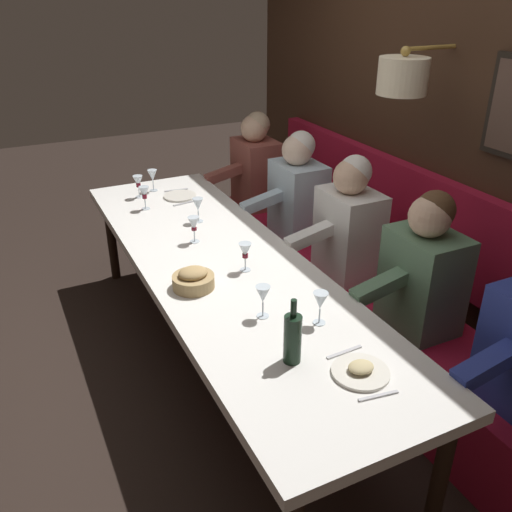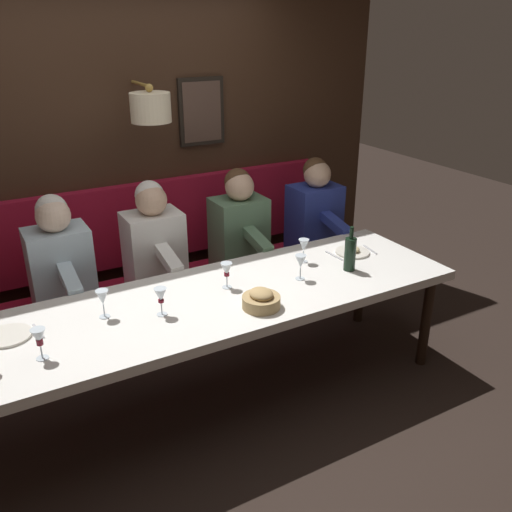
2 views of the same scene
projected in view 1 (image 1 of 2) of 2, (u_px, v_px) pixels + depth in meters
The scene contains 20 objects.
ground_plane at pixel (226, 366), 3.44m from camera, with size 12.00×12.00×0.00m, color black.
dining_table at pixel (223, 271), 3.13m from camera, with size 0.90×3.12×0.74m.
banquette_bench at pixel (346, 303), 3.69m from camera, with size 0.52×3.32×0.45m, color maroon.
back_wall_panel at pixel (436, 127), 3.40m from camera, with size 0.59×4.52×2.90m.
diner_near at pixel (424, 267), 2.89m from camera, with size 0.60×0.40×0.79m.
diner_middle at pixel (349, 221), 3.44m from camera, with size 0.60×0.40×0.79m.
diner_far at pixel (297, 189), 3.97m from camera, with size 0.60×0.40×0.79m.
diner_farthest at pixel (255, 164), 4.53m from camera, with size 0.60×0.40×0.79m.
place_setting_0 at pixel (180, 196), 4.04m from camera, with size 0.24×0.33×0.01m.
place_setting_1 at pixel (361, 371), 2.22m from camera, with size 0.24×0.32×0.05m.
wine_glass_0 at pixel (152, 176), 4.11m from camera, with size 0.07×0.07×0.16m.
wine_glass_1 at pixel (194, 224), 3.30m from camera, with size 0.07×0.07×0.16m.
wine_glass_2 at pixel (263, 295), 2.55m from camera, with size 0.07×0.07×0.16m.
wine_glass_3 at pixel (138, 182), 3.99m from camera, with size 0.07×0.07×0.16m.
wine_glass_4 at pixel (144, 193), 3.78m from camera, with size 0.07×0.07×0.16m.
wine_glass_5 at pixel (245, 251), 2.97m from camera, with size 0.07×0.07×0.16m.
wine_glass_6 at pixel (198, 205), 3.58m from camera, with size 0.07×0.07×0.16m.
wine_glass_7 at pixel (320, 302), 2.50m from camera, with size 0.07×0.07×0.16m.
wine_bottle at pixel (293, 338), 2.25m from camera, with size 0.08×0.08×0.30m.
bread_bowl at pixel (193, 279), 2.83m from camera, with size 0.22×0.22×0.12m.
Camera 1 is at (-1.04, -2.56, 2.18)m, focal length 38.29 mm.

